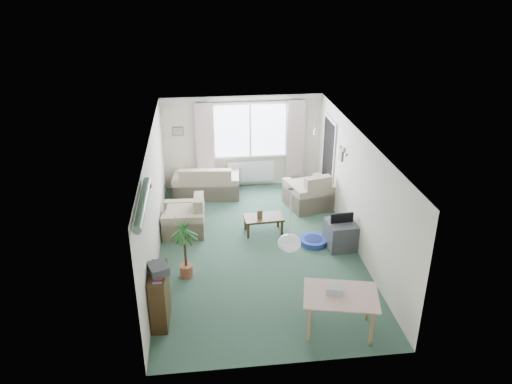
{
  "coord_description": "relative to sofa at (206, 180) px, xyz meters",
  "views": [
    {
      "loc": [
        -1.08,
        -8.74,
        5.37
      ],
      "look_at": [
        0.0,
        0.3,
        1.15
      ],
      "focal_mm": 35.0,
      "sensor_mm": 36.0,
      "label": 1
    }
  ],
  "objects": [
    {
      "name": "wall_picture_right",
      "position": [
        2.94,
        -1.55,
        1.14
      ],
      "size": [
        0.03,
        0.24,
        0.3
      ],
      "primitive_type": "cube",
      "color": "brown"
    },
    {
      "name": "radiator",
      "position": [
        1.16,
        0.44,
        -0.01
      ],
      "size": [
        1.2,
        0.1,
        0.55
      ],
      "primitive_type": "cube",
      "color": "white"
    },
    {
      "name": "curtain_right",
      "position": [
        2.31,
        0.38,
        0.86
      ],
      "size": [
        0.45,
        0.08,
        2.0
      ],
      "primitive_type": "cube",
      "color": "beige"
    },
    {
      "name": "houseplant",
      "position": [
        -0.48,
        -3.55,
        0.21
      ],
      "size": [
        0.6,
        0.6,
        1.23
      ],
      "primitive_type": "cylinder",
      "rotation": [
        0.0,
        0.0,
        0.15
      ],
      "color": "#216332",
      "rests_on": "ground"
    },
    {
      "name": "armchair_corner",
      "position": [
        2.43,
        -0.91,
        0.04
      ],
      "size": [
        1.22,
        1.18,
        0.9
      ],
      "primitive_type": "cube",
      "rotation": [
        0.0,
        0.0,
        3.4
      ],
      "color": "beige",
      "rests_on": "ground"
    },
    {
      "name": "gift_box",
      "position": [
        1.85,
        -5.27,
        0.31
      ],
      "size": [
        0.29,
        0.24,
        0.12
      ],
      "primitive_type": "cube",
      "rotation": [
        0.0,
        0.0,
        -0.27
      ],
      "color": "#B0B1BB",
      "rests_on": "dining_table"
    },
    {
      "name": "ground",
      "position": [
        0.96,
        -2.75,
        -0.41
      ],
      "size": [
        6.5,
        6.5,
        0.0
      ],
      "primitive_type": "plane",
      "color": "#2D4B3B"
    },
    {
      "name": "pet_bed",
      "position": [
        2.14,
        -2.67,
        -0.35
      ],
      "size": [
        0.69,
        0.69,
        0.11
      ],
      "primitive_type": "cylinder",
      "rotation": [
        0.0,
        0.0,
        -0.23
      ],
      "color": "#22539F",
      "rests_on": "ground"
    },
    {
      "name": "coffee_table",
      "position": [
        1.17,
        -2.07,
        -0.22
      ],
      "size": [
        0.87,
        0.52,
        0.38
      ],
      "primitive_type": "cube",
      "rotation": [
        0.0,
        0.0,
        0.07
      ],
      "color": "black",
      "rests_on": "ground"
    },
    {
      "name": "armchair_left",
      "position": [
        -0.54,
        -1.82,
        0.01
      ],
      "size": [
        0.92,
        0.97,
        0.83
      ],
      "primitive_type": "cube",
      "rotation": [
        0.0,
        0.0,
        -1.62
      ],
      "color": "beige",
      "rests_on": "ground"
    },
    {
      "name": "wall_picture_back",
      "position": [
        -0.64,
        0.48,
        1.14
      ],
      "size": [
        0.28,
        0.03,
        0.22
      ],
      "primitive_type": "cube",
      "color": "brown"
    },
    {
      "name": "tinsel_garland",
      "position": [
        -0.96,
        -5.05,
        1.87
      ],
      "size": [
        1.6,
        1.6,
        0.12
      ],
      "primitive_type": "cylinder",
      "color": "#196626"
    },
    {
      "name": "dining_table",
      "position": [
        1.94,
        -5.35,
        -0.08
      ],
      "size": [
        1.18,
        0.92,
        0.66
      ],
      "primitive_type": "cube",
      "rotation": [
        0.0,
        0.0,
        -0.23
      ],
      "color": "tan",
      "rests_on": "ground"
    },
    {
      "name": "doorway",
      "position": [
        2.94,
        -0.55,
        0.59
      ],
      "size": [
        0.03,
        0.95,
        2.0
      ],
      "primitive_type": "cube",
      "color": "black"
    },
    {
      "name": "bookshelf",
      "position": [
        -0.88,
        -4.78,
        0.06
      ],
      "size": [
        0.28,
        0.77,
        0.94
      ],
      "primitive_type": "cube",
      "rotation": [
        0.0,
        0.0,
        -0.03
      ],
      "color": "black",
      "rests_on": "ground"
    },
    {
      "name": "sofa",
      "position": [
        0.0,
        0.0,
        0.0
      ],
      "size": [
        1.69,
        0.99,
        0.81
      ],
      "primitive_type": "cube",
      "rotation": [
        0.0,
        0.0,
        3.06
      ],
      "color": "beige",
      "rests_on": "ground"
    },
    {
      "name": "bauble_cluster_a",
      "position": [
        2.26,
        -1.85,
        1.81
      ],
      "size": [
        0.2,
        0.2,
        0.2
      ],
      "primitive_type": "sphere",
      "color": "silver"
    },
    {
      "name": "photo_frame",
      "position": [
        1.08,
        -2.09,
        0.05
      ],
      "size": [
        0.12,
        0.05,
        0.16
      ],
      "primitive_type": "cube",
      "rotation": [
        0.0,
        0.0,
        0.23
      ],
      "color": "brown",
      "rests_on": "coffee_table"
    },
    {
      "name": "tv_cube",
      "position": [
        2.66,
        -2.85,
        -0.13
      ],
      "size": [
        0.6,
        0.65,
        0.56
      ],
      "primitive_type": "cube",
      "rotation": [
        0.0,
        0.0,
        0.06
      ],
      "color": "#3F3E44",
      "rests_on": "ground"
    },
    {
      "name": "bauble_cluster_b",
      "position": [
        2.56,
        -3.05,
        1.81
      ],
      "size": [
        0.2,
        0.2,
        0.2
      ],
      "primitive_type": "sphere",
      "color": "silver"
    },
    {
      "name": "pendant_lamp",
      "position": [
        1.16,
        -5.05,
        1.07
      ],
      "size": [
        0.36,
        0.36,
        0.36
      ],
      "primitive_type": "sphere",
      "color": "white"
    },
    {
      "name": "curtain_left",
      "position": [
        0.01,
        0.38,
        0.86
      ],
      "size": [
        0.45,
        0.08,
        2.0
      ],
      "primitive_type": "cube",
      "color": "beige"
    },
    {
      "name": "hifi_box",
      "position": [
        -0.86,
        -4.8,
        0.6
      ],
      "size": [
        0.38,
        0.42,
        0.14
      ],
      "primitive_type": "cube",
      "rotation": [
        0.0,
        0.0,
        0.35
      ],
      "color": "#3D3F43",
      "rests_on": "bookshelf"
    },
    {
      "name": "curtain_rod",
      "position": [
        1.16,
        0.4,
        1.86
      ],
      "size": [
        2.6,
        0.03,
        0.03
      ],
      "primitive_type": "cube",
      "color": "black"
    },
    {
      "name": "window",
      "position": [
        1.16,
        0.48,
        1.09
      ],
      "size": [
        1.8,
        0.03,
        1.3
      ],
      "primitive_type": "cube",
      "color": "white"
    }
  ]
}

